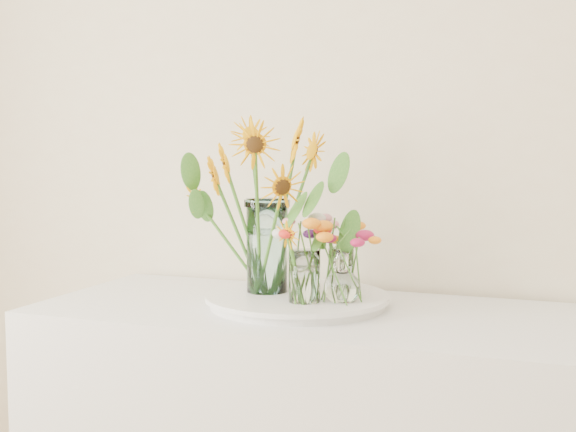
# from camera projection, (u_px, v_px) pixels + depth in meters

# --- Properties ---
(tray) EXTENTS (0.45, 0.45, 0.02)m
(tray) POSITION_uv_depth(u_px,v_px,m) (297.00, 301.00, 1.86)
(tray) COLOR white
(tray) RESTS_ON counter
(mason_jar) EXTENTS (0.14, 0.14, 0.25)m
(mason_jar) POSITION_uv_depth(u_px,v_px,m) (267.00, 246.00, 1.89)
(mason_jar) COLOR #B0E2E8
(mason_jar) RESTS_ON tray
(sunflower_bouquet) EXTENTS (0.90, 0.90, 0.48)m
(sunflower_bouquet) POSITION_uv_depth(u_px,v_px,m) (267.00, 203.00, 1.88)
(sunflower_bouquet) COLOR #FDAC05
(sunflower_bouquet) RESTS_ON tray
(small_vase_a) EXTENTS (0.10, 0.10, 0.13)m
(small_vase_a) POSITION_uv_depth(u_px,v_px,m) (304.00, 277.00, 1.76)
(small_vase_a) COLOR white
(small_vase_a) RESTS_ON tray
(wildflower_posy_a) EXTENTS (0.18, 0.18, 0.22)m
(wildflower_posy_a) POSITION_uv_depth(u_px,v_px,m) (304.00, 259.00, 1.76)
(wildflower_posy_a) COLOR orange
(wildflower_posy_a) RESTS_ON tray
(small_vase_b) EXTENTS (0.10, 0.10, 0.13)m
(small_vase_b) POSITION_uv_depth(u_px,v_px,m) (342.00, 277.00, 1.77)
(small_vase_b) COLOR white
(small_vase_b) RESTS_ON tray
(wildflower_posy_b) EXTENTS (0.21, 0.21, 0.22)m
(wildflower_posy_b) POSITION_uv_depth(u_px,v_px,m) (342.00, 259.00, 1.77)
(wildflower_posy_b) COLOR orange
(wildflower_posy_b) RESTS_ON tray
(small_vase_c) EXTENTS (0.08, 0.08, 0.12)m
(small_vase_c) POSITION_uv_depth(u_px,v_px,m) (341.00, 271.00, 1.90)
(small_vase_c) COLOR white
(small_vase_c) RESTS_ON tray
(wildflower_posy_c) EXTENTS (0.18, 0.18, 0.21)m
(wildflower_posy_c) POSITION_uv_depth(u_px,v_px,m) (341.00, 254.00, 1.90)
(wildflower_posy_c) COLOR orange
(wildflower_posy_c) RESTS_ON tray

